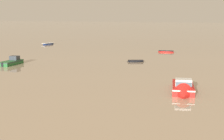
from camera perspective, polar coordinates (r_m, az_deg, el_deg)
motorboat_moored_1 at (r=55.69m, az=-17.68°, el=1.38°), size 2.70×5.67×2.07m
motorboat_moored_3 at (r=33.81m, az=13.01°, el=-3.62°), size 3.79×6.72×2.42m
rowboat_moored_3 at (r=91.61m, az=-11.70°, el=4.75°), size 1.87×4.45×0.68m
rowboat_moored_4 at (r=71.17m, az=9.95°, el=3.35°), size 3.82×1.85×0.58m
rowboat_moored_6 at (r=55.61m, az=4.39°, el=1.62°), size 3.13×2.36×0.48m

